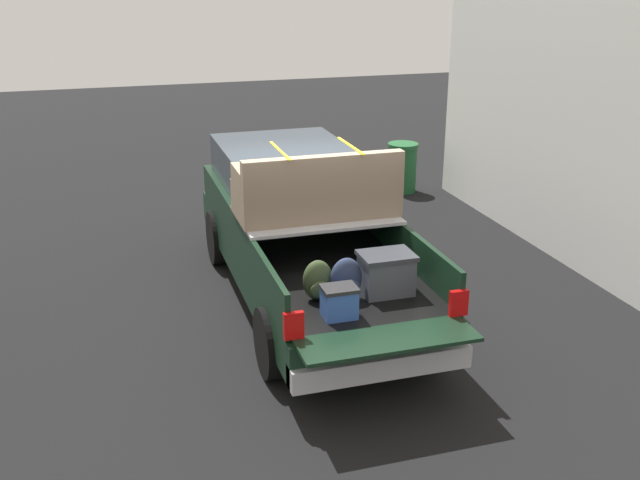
# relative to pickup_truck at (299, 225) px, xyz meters

# --- Properties ---
(ground_plane) EXTENTS (40.00, 40.00, 0.00)m
(ground_plane) POSITION_rel_pickup_truck_xyz_m (-0.37, 0.00, -0.97)
(ground_plane) COLOR black
(pickup_truck) EXTENTS (6.05, 2.06, 2.23)m
(pickup_truck) POSITION_rel_pickup_truck_xyz_m (0.00, 0.00, 0.00)
(pickup_truck) COLOR black
(pickup_truck) RESTS_ON ground_plane
(building_facade) EXTENTS (8.72, 0.36, 4.05)m
(building_facade) POSITION_rel_pickup_truck_xyz_m (-0.33, -4.30, 1.05)
(building_facade) COLOR white
(building_facade) RESTS_ON ground_plane
(trash_can) EXTENTS (0.60, 0.60, 0.98)m
(trash_can) POSITION_rel_pickup_truck_xyz_m (4.09, -3.25, -0.47)
(trash_can) COLOR #1E592D
(trash_can) RESTS_ON ground_plane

